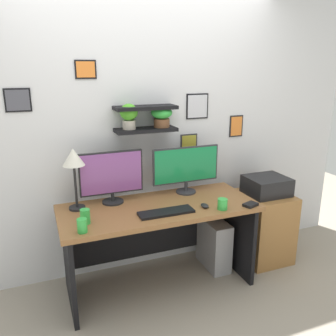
{
  "coord_description": "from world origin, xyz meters",
  "views": [
    {
      "loc": [
        -0.9,
        -2.52,
        1.86
      ],
      "look_at": [
        0.1,
        0.05,
        1.05
      ],
      "focal_mm": 37.32,
      "sensor_mm": 36.0,
      "label": 1
    }
  ],
  "objects_px": {
    "scissors_tray": "(251,205)",
    "desk": "(157,226)",
    "monitor_right": "(186,167)",
    "keyboard": "(166,212)",
    "coffee_mug": "(222,204)",
    "desk_lamp": "(74,162)",
    "drawer_cabinet": "(263,226)",
    "pen_cup": "(82,226)",
    "water_cup": "(85,216)",
    "monitor_left": "(112,176)",
    "computer_mouse": "(205,206)",
    "printer": "(267,186)",
    "computer_tower_right": "(214,243)"
  },
  "relations": [
    {
      "from": "monitor_left",
      "to": "pen_cup",
      "type": "xyz_separation_m",
      "value": [
        -0.32,
        -0.48,
        -0.19
      ]
    },
    {
      "from": "scissors_tray",
      "to": "desk",
      "type": "bearing_deg",
      "value": 154.56
    },
    {
      "from": "pen_cup",
      "to": "coffee_mug",
      "type": "bearing_deg",
      "value": 0.14
    },
    {
      "from": "computer_mouse",
      "to": "monitor_left",
      "type": "bearing_deg",
      "value": 150.28
    },
    {
      "from": "coffee_mug",
      "to": "drawer_cabinet",
      "type": "xyz_separation_m",
      "value": [
        0.67,
        0.32,
        -0.46
      ]
    },
    {
      "from": "monitor_right",
      "to": "pen_cup",
      "type": "xyz_separation_m",
      "value": [
        -0.99,
        -0.48,
        -0.19
      ]
    },
    {
      "from": "scissors_tray",
      "to": "desk_lamp",
      "type": "bearing_deg",
      "value": 161.16
    },
    {
      "from": "drawer_cabinet",
      "to": "computer_mouse",
      "type": "bearing_deg",
      "value": -163.17
    },
    {
      "from": "coffee_mug",
      "to": "drawer_cabinet",
      "type": "relative_size",
      "value": 0.13
    },
    {
      "from": "computer_mouse",
      "to": "desk_lamp",
      "type": "xyz_separation_m",
      "value": [
        -0.97,
        0.35,
        0.38
      ]
    },
    {
      "from": "desk_lamp",
      "to": "pen_cup",
      "type": "bearing_deg",
      "value": -92.58
    },
    {
      "from": "computer_mouse",
      "to": "pen_cup",
      "type": "height_order",
      "value": "pen_cup"
    },
    {
      "from": "coffee_mug",
      "to": "desk",
      "type": "bearing_deg",
      "value": 145.45
    },
    {
      "from": "desk_lamp",
      "to": "drawer_cabinet",
      "type": "distance_m",
      "value": 1.93
    },
    {
      "from": "monitor_left",
      "to": "computer_mouse",
      "type": "relative_size",
      "value": 5.9
    },
    {
      "from": "coffee_mug",
      "to": "monitor_right",
      "type": "bearing_deg",
      "value": 103.38
    },
    {
      "from": "coffee_mug",
      "to": "pen_cup",
      "type": "height_order",
      "value": "pen_cup"
    },
    {
      "from": "pen_cup",
      "to": "desk_lamp",
      "type": "bearing_deg",
      "value": 87.42
    },
    {
      "from": "desk_lamp",
      "to": "printer",
      "type": "distance_m",
      "value": 1.8
    },
    {
      "from": "computer_mouse",
      "to": "water_cup",
      "type": "height_order",
      "value": "water_cup"
    },
    {
      "from": "monitor_right",
      "to": "coffee_mug",
      "type": "bearing_deg",
      "value": -76.62
    },
    {
      "from": "monitor_left",
      "to": "monitor_right",
      "type": "distance_m",
      "value": 0.68
    },
    {
      "from": "scissors_tray",
      "to": "drawer_cabinet",
      "type": "bearing_deg",
      "value": 39.88
    },
    {
      "from": "desk",
      "to": "water_cup",
      "type": "relative_size",
      "value": 14.76
    },
    {
      "from": "monitor_right",
      "to": "water_cup",
      "type": "distance_m",
      "value": 1.03
    },
    {
      "from": "monitor_right",
      "to": "water_cup",
      "type": "xyz_separation_m",
      "value": [
        -0.95,
        -0.34,
        -0.18
      ]
    },
    {
      "from": "computer_mouse",
      "to": "coffee_mug",
      "type": "distance_m",
      "value": 0.15
    },
    {
      "from": "monitor_right",
      "to": "desk_lamp",
      "type": "relative_size",
      "value": 1.24
    },
    {
      "from": "keyboard",
      "to": "scissors_tray",
      "type": "xyz_separation_m",
      "value": [
        0.7,
        -0.11,
        0.0
      ]
    },
    {
      "from": "monitor_left",
      "to": "drawer_cabinet",
      "type": "xyz_separation_m",
      "value": [
        1.46,
        -0.15,
        -0.65
      ]
    },
    {
      "from": "monitor_left",
      "to": "keyboard",
      "type": "bearing_deg",
      "value": -48.71
    },
    {
      "from": "keyboard",
      "to": "coffee_mug",
      "type": "bearing_deg",
      "value": -11.09
    },
    {
      "from": "desk_lamp",
      "to": "desk",
      "type": "bearing_deg",
      "value": -10.92
    },
    {
      "from": "monitor_right",
      "to": "pen_cup",
      "type": "relative_size",
      "value": 6.23
    },
    {
      "from": "desk_lamp",
      "to": "printer",
      "type": "xyz_separation_m",
      "value": [
        1.76,
        -0.11,
        -0.38
      ]
    },
    {
      "from": "desk",
      "to": "printer",
      "type": "height_order",
      "value": "printer"
    },
    {
      "from": "monitor_left",
      "to": "desk_lamp",
      "type": "bearing_deg",
      "value": -172.43
    },
    {
      "from": "water_cup",
      "to": "computer_tower_right",
      "type": "relative_size",
      "value": 0.23
    },
    {
      "from": "monitor_right",
      "to": "keyboard",
      "type": "xyz_separation_m",
      "value": [
        -0.34,
        -0.38,
        -0.23
      ]
    },
    {
      "from": "scissors_tray",
      "to": "printer",
      "type": "distance_m",
      "value": 0.54
    },
    {
      "from": "keyboard",
      "to": "printer",
      "type": "relative_size",
      "value": 1.16
    },
    {
      "from": "keyboard",
      "to": "desk_lamp",
      "type": "distance_m",
      "value": 0.82
    },
    {
      "from": "computer_mouse",
      "to": "computer_tower_right",
      "type": "bearing_deg",
      "value": 47.27
    },
    {
      "from": "desk",
      "to": "water_cup",
      "type": "height_order",
      "value": "water_cup"
    },
    {
      "from": "coffee_mug",
      "to": "computer_tower_right",
      "type": "xyz_separation_m",
      "value": [
        0.14,
        0.36,
        -0.56
      ]
    },
    {
      "from": "drawer_cabinet",
      "to": "scissors_tray",
      "type": "bearing_deg",
      "value": -140.12
    },
    {
      "from": "scissors_tray",
      "to": "drawer_cabinet",
      "type": "height_order",
      "value": "scissors_tray"
    },
    {
      "from": "pen_cup",
      "to": "water_cup",
      "type": "xyz_separation_m",
      "value": [
        0.04,
        0.14,
        0.01
      ]
    },
    {
      "from": "pen_cup",
      "to": "printer",
      "type": "xyz_separation_m",
      "value": [
        1.78,
        0.33,
        -0.04
      ]
    },
    {
      "from": "desk",
      "to": "keyboard",
      "type": "xyz_separation_m",
      "value": [
        -0.0,
        -0.22,
        0.22
      ]
    }
  ]
}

